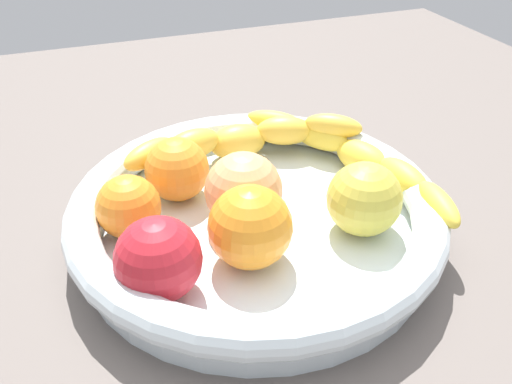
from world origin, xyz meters
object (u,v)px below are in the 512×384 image
object	(u,v)px
orange_mid_left	(128,207)
peach_blush	(242,188)
orange_front	(250,227)
orange_mid_right	(177,169)
banana_draped_left	(241,139)
banana_draped_right	(357,157)
fruit_bowl	(256,213)
tomato_red	(158,259)
apple_yellow	(364,199)

from	to	relation	value
orange_mid_left	peach_blush	size ratio (longest dim) A/B	0.81
orange_mid_left	peach_blush	xyz separation A→B (cm)	(-9.67, 1.53, 0.64)
orange_front	orange_mid_right	size ratio (longest dim) A/B	1.12
banana_draped_left	peach_blush	xyz separation A→B (cm)	(3.14, 9.68, 0.68)
banana_draped_right	orange_front	distance (cm)	16.68
fruit_bowl	banana_draped_left	size ratio (longest dim) A/B	1.31
tomato_red	peach_blush	bearing A→B (deg)	-143.12
orange_front	peach_blush	world-z (taller)	same
fruit_bowl	tomato_red	xyz separation A→B (cm)	(9.86, 6.14, 2.58)
apple_yellow	tomato_red	bearing A→B (deg)	5.23
banana_draped_right	tomato_red	bearing A→B (deg)	23.61
peach_blush	apple_yellow	bearing A→B (deg)	152.30
peach_blush	apple_yellow	xyz separation A→B (cm)	(-9.31, 4.89, -0.19)
orange_mid_left	tomato_red	size ratio (longest dim) A/B	0.85
banana_draped_right	tomato_red	distance (cm)	23.91
orange_mid_right	apple_yellow	distance (cm)	17.37
orange_mid_left	orange_mid_right	distance (cm)	6.63
banana_draped_right	orange_front	xyz separation A→B (cm)	(14.35, 8.42, 1.16)
orange_mid_right	tomato_red	distance (cm)	12.92
orange_mid_right	peach_blush	xyz separation A→B (cm)	(-4.48, 5.67, 0.39)
peach_blush	tomato_red	bearing A→B (deg)	36.88
orange_mid_left	tomato_red	distance (cm)	8.14
peach_blush	apple_yellow	world-z (taller)	peach_blush
orange_mid_left	apple_yellow	bearing A→B (deg)	161.31
fruit_bowl	orange_mid_right	xyz separation A→B (cm)	(5.63, -6.06, 2.34)
banana_draped_right	orange_mid_right	size ratio (longest dim) A/B	4.25
orange_mid_left	orange_mid_right	world-z (taller)	orange_mid_right
banana_draped_right	apple_yellow	distance (cm)	8.87
banana_draped_left	orange_mid_left	world-z (taller)	orange_mid_left
banana_draped_left	banana_draped_right	size ratio (longest dim) A/B	0.99
orange_mid_left	peach_blush	bearing A→B (deg)	170.98
banana_draped_right	orange_mid_right	world-z (taller)	orange_mid_right
peach_blush	orange_mid_left	bearing A→B (deg)	-9.02
tomato_red	banana_draped_left	bearing A→B (deg)	-126.17
orange_mid_left	apple_yellow	xyz separation A→B (cm)	(-18.98, 6.42, 0.45)
orange_front	tomato_red	size ratio (longest dim) A/B	1.04
orange_front	orange_mid_left	bearing A→B (deg)	-39.18
banana_draped_left	apple_yellow	distance (cm)	15.82
banana_draped_right	banana_draped_left	bearing A→B (deg)	-33.48
orange_mid_right	apple_yellow	xyz separation A→B (cm)	(-13.79, 10.55, 0.21)
banana_draped_left	tomato_red	distance (cm)	20.09
orange_front	peach_blush	xyz separation A→B (cm)	(-1.17, -5.39, 0.02)
orange_front	orange_mid_left	world-z (taller)	orange_front
peach_blush	fruit_bowl	bearing A→B (deg)	160.89
orange_front	tomato_red	bearing A→B (deg)	8.64
fruit_bowl	banana_draped_left	bearing A→B (deg)	-101.19
orange_mid_right	tomato_red	bearing A→B (deg)	70.89
banana_draped_left	banana_draped_right	bearing A→B (deg)	146.52
orange_front	orange_mid_left	distance (cm)	10.98
banana_draped_left	orange_mid_left	xyz separation A→B (cm)	(12.81, 8.14, 0.03)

